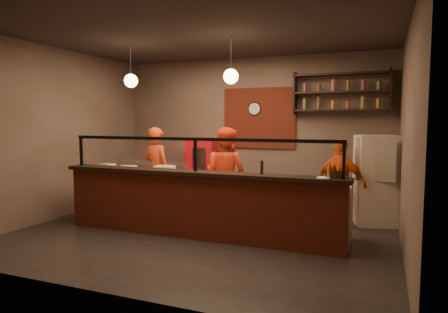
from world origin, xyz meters
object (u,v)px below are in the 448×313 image
at_px(cook_mid, 225,174).
at_px(red_cooler, 202,172).
at_px(pizza_dough, 237,179).
at_px(fridge, 375,180).
at_px(condiment_caddy, 334,174).
at_px(cook_left, 157,171).
at_px(cook_right, 341,183).
at_px(wall_clock, 255,109).
at_px(pepper_mill, 262,167).

distance_m(cook_mid, red_cooler, 1.61).
height_order(cook_mid, pizza_dough, cook_mid).
distance_m(fridge, condiment_caddy, 1.97).
bearing_deg(cook_left, cook_right, -158.96).
bearing_deg(cook_right, cook_left, 24.39).
bearing_deg(fridge, cook_mid, 179.26).
relative_size(cook_mid, condiment_caddy, 9.10).
bearing_deg(fridge, cook_right, -157.48).
relative_size(cook_left, pizza_dough, 3.09).
bearing_deg(condiment_caddy, cook_left, 161.64).
bearing_deg(wall_clock, cook_right, -33.14).
xyz_separation_m(fridge, red_cooler, (-3.62, 0.53, -0.08)).
height_order(wall_clock, cook_left, wall_clock).
bearing_deg(pepper_mill, condiment_caddy, -0.46).
xyz_separation_m(cook_left, condiment_caddy, (3.51, -1.17, 0.25)).
relative_size(cook_right, red_cooler, 1.08).
relative_size(cook_right, pepper_mill, 7.65).
bearing_deg(cook_right, cook_mid, 27.08).
distance_m(cook_right, condiment_caddy, 1.49).
relative_size(cook_mid, cook_right, 1.12).
xyz_separation_m(cook_mid, red_cooler, (-1.04, 1.22, -0.15)).
bearing_deg(fridge, wall_clock, 145.67).
xyz_separation_m(wall_clock, cook_right, (1.95, -1.27, -1.33)).
relative_size(red_cooler, pizza_dough, 2.56).
height_order(cook_mid, red_cooler, cook_mid).
bearing_deg(wall_clock, fridge, -18.55).
bearing_deg(red_cooler, condiment_caddy, -46.01).
xyz_separation_m(wall_clock, pizza_dough, (0.43, -2.31, -1.19)).
bearing_deg(condiment_caddy, pepper_mill, 179.54).
height_order(wall_clock, cook_right, wall_clock).
bearing_deg(pepper_mill, pizza_dough, 143.24).
relative_size(wall_clock, pepper_mill, 1.49).
bearing_deg(pepper_mill, fridge, 50.47).
distance_m(cook_left, condiment_caddy, 3.71).
xyz_separation_m(fridge, pizza_dough, (-2.07, -1.48, 0.11)).
relative_size(fridge, red_cooler, 1.12).
xyz_separation_m(wall_clock, cook_left, (-1.52, -1.55, -1.24)).
bearing_deg(wall_clock, pizza_dough, -79.51).
relative_size(wall_clock, pizza_dough, 0.54).
bearing_deg(pepper_mill, red_cooler, 130.92).
height_order(cook_right, pizza_dough, cook_right).
height_order(cook_mid, condiment_caddy, cook_mid).
xyz_separation_m(cook_right, pepper_mill, (-0.99, -1.44, 0.39)).
bearing_deg(condiment_caddy, cook_mid, 150.20).
distance_m(wall_clock, cook_left, 2.50).
bearing_deg(condiment_caddy, cook_right, 91.53).
relative_size(red_cooler, condiment_caddy, 7.50).
relative_size(wall_clock, cook_right, 0.20).
height_order(red_cooler, condiment_caddy, red_cooler).
height_order(cook_right, red_cooler, cook_right).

